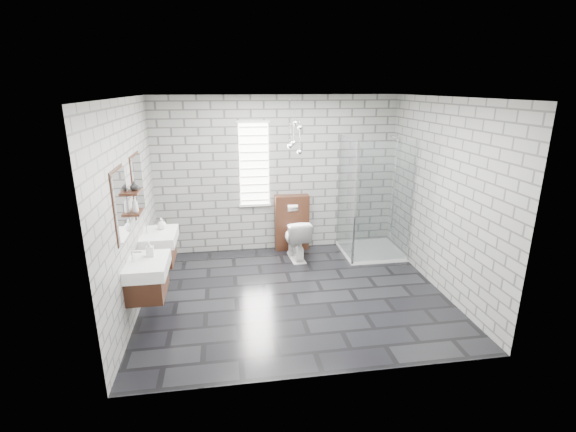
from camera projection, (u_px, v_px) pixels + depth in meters
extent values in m
cube|color=black|center=(294.00, 294.00, 5.97)|extent=(4.20, 3.60, 0.02)
cube|color=white|center=(295.00, 96.00, 5.15)|extent=(4.20, 3.60, 0.02)
cube|color=gray|center=(277.00, 175.00, 7.27)|extent=(4.20, 0.02, 2.70)
cube|color=gray|center=(327.00, 254.00, 3.85)|extent=(4.20, 0.02, 2.70)
cube|color=gray|center=(130.00, 209.00, 5.25)|extent=(0.02, 3.60, 2.70)
cube|color=gray|center=(442.00, 196.00, 5.87)|extent=(0.02, 3.60, 2.70)
cube|color=#412114|center=(148.00, 283.00, 5.04)|extent=(0.42, 0.62, 0.30)
cube|color=silver|center=(164.00, 280.00, 5.06)|extent=(0.02, 0.35, 0.01)
cube|color=white|center=(148.00, 266.00, 4.98)|extent=(0.47, 0.70, 0.15)
cylinder|color=silver|center=(133.00, 257.00, 4.92)|extent=(0.04, 0.04, 0.12)
cylinder|color=silver|center=(137.00, 252.00, 4.91)|extent=(0.10, 0.02, 0.02)
cube|color=white|center=(121.00, 205.00, 4.72)|extent=(0.03, 0.55, 0.80)
cube|color=#412114|center=(120.00, 205.00, 4.71)|extent=(0.01, 0.59, 0.84)
cube|color=#412114|center=(159.00, 252.00, 6.00)|extent=(0.42, 0.62, 0.30)
cube|color=silver|center=(173.00, 249.00, 6.02)|extent=(0.02, 0.35, 0.01)
cube|color=white|center=(160.00, 237.00, 5.93)|extent=(0.47, 0.70, 0.15)
cylinder|color=silver|center=(147.00, 229.00, 5.87)|extent=(0.04, 0.04, 0.12)
cylinder|color=silver|center=(151.00, 225.00, 5.86)|extent=(0.10, 0.02, 0.02)
cube|color=white|center=(138.00, 185.00, 5.67)|extent=(0.03, 0.55, 0.80)
cube|color=#412114|center=(137.00, 185.00, 5.67)|extent=(0.01, 0.59, 0.84)
cube|color=#412114|center=(136.00, 212.00, 5.22)|extent=(0.14, 0.30, 0.03)
cube|color=#412114|center=(134.00, 192.00, 5.15)|extent=(0.14, 0.30, 0.03)
cube|color=white|center=(254.00, 164.00, 7.12)|extent=(0.50, 0.02, 1.40)
cube|color=silver|center=(253.00, 122.00, 6.90)|extent=(0.56, 0.04, 0.04)
cube|color=silver|center=(255.00, 205.00, 7.33)|extent=(0.56, 0.04, 0.04)
cube|color=silver|center=(255.00, 200.00, 7.29)|extent=(0.48, 0.01, 0.02)
cube|color=silver|center=(255.00, 193.00, 7.25)|extent=(0.48, 0.01, 0.02)
cube|color=silver|center=(255.00, 185.00, 7.21)|extent=(0.48, 0.01, 0.02)
cube|color=silver|center=(254.00, 177.00, 7.17)|extent=(0.48, 0.01, 0.02)
cube|color=silver|center=(254.00, 169.00, 7.13)|extent=(0.48, 0.01, 0.02)
cube|color=silver|center=(254.00, 161.00, 7.08)|extent=(0.48, 0.01, 0.02)
cube|color=silver|center=(254.00, 152.00, 7.04)|extent=(0.48, 0.01, 0.02)
cube|color=silver|center=(254.00, 144.00, 7.00)|extent=(0.48, 0.01, 0.02)
cube|color=silver|center=(253.00, 136.00, 6.96)|extent=(0.48, 0.01, 0.03)
cube|color=silver|center=(253.00, 127.00, 6.92)|extent=(0.48, 0.01, 0.03)
cube|color=#412114|center=(292.00, 222.00, 7.45)|extent=(0.60, 0.20, 1.00)
cube|color=silver|center=(293.00, 208.00, 7.26)|extent=(0.18, 0.01, 0.12)
cube|color=white|center=(370.00, 251.00, 7.41)|extent=(1.00, 1.00, 0.06)
cube|color=silver|center=(385.00, 204.00, 6.65)|extent=(1.00, 0.01, 2.00)
cube|color=silver|center=(346.00, 198.00, 7.04)|extent=(0.01, 1.00, 2.00)
cube|color=silver|center=(355.00, 205.00, 6.58)|extent=(0.03, 0.03, 2.00)
cube|color=silver|center=(413.00, 203.00, 6.72)|extent=(0.03, 0.03, 2.00)
cylinder|color=silver|center=(394.00, 189.00, 7.35)|extent=(0.02, 0.02, 1.80)
cylinder|color=silver|center=(394.00, 136.00, 7.06)|extent=(0.14, 0.14, 0.02)
sphere|color=silver|center=(290.00, 146.00, 6.62)|extent=(0.09, 0.09, 0.09)
cylinder|color=silver|center=(290.00, 119.00, 6.50)|extent=(0.01, 0.01, 0.73)
sphere|color=silver|center=(300.00, 152.00, 6.72)|extent=(0.09, 0.09, 0.09)
cylinder|color=silver|center=(300.00, 123.00, 6.59)|extent=(0.01, 0.01, 0.84)
sphere|color=silver|center=(296.00, 123.00, 6.68)|extent=(0.09, 0.09, 0.09)
cylinder|color=silver|center=(296.00, 107.00, 6.61)|extent=(0.01, 0.01, 0.38)
sphere|color=silver|center=(294.00, 143.00, 6.72)|extent=(0.09, 0.09, 0.09)
cylinder|color=silver|center=(294.00, 118.00, 6.60)|extent=(0.01, 0.01, 0.69)
sphere|color=silver|center=(300.00, 127.00, 6.69)|extent=(0.09, 0.09, 0.09)
cylinder|color=silver|center=(300.00, 110.00, 6.60)|extent=(0.01, 0.01, 0.46)
imported|color=white|center=(296.00, 239.00, 7.08)|extent=(0.45, 0.72, 0.70)
imported|color=#B2B2B2|center=(150.00, 249.00, 5.05)|extent=(0.09, 0.09, 0.19)
imported|color=#B2B2B2|center=(162.00, 224.00, 6.02)|extent=(0.16, 0.16, 0.17)
imported|color=#B2B2B2|center=(135.00, 205.00, 5.15)|extent=(0.08, 0.09, 0.19)
imported|color=#B2B2B2|center=(134.00, 186.00, 5.15)|extent=(0.12, 0.12, 0.11)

